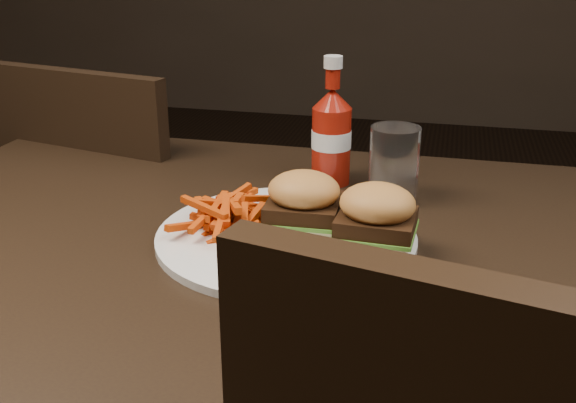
% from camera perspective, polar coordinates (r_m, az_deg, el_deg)
% --- Properties ---
extents(dining_table, '(1.20, 0.80, 0.04)m').
position_cam_1_polar(dining_table, '(0.89, -1.19, -4.26)').
color(dining_table, black).
rests_on(dining_table, ground).
extents(chair_far, '(0.51, 0.51, 0.04)m').
position_cam_1_polar(chair_far, '(1.58, -11.49, -4.61)').
color(chair_far, black).
rests_on(chair_far, ground).
extents(plate, '(0.34, 0.34, 0.01)m').
position_cam_1_polar(plate, '(0.87, -0.16, -2.98)').
color(plate, white).
rests_on(plate, dining_table).
extents(sandwich_half_a, '(0.09, 0.08, 0.02)m').
position_cam_1_polar(sandwich_half_a, '(0.87, 1.33, -2.02)').
color(sandwich_half_a, beige).
rests_on(sandwich_half_a, plate).
extents(sandwich_half_b, '(0.09, 0.08, 0.02)m').
position_cam_1_polar(sandwich_half_b, '(0.83, 7.43, -3.26)').
color(sandwich_half_b, beige).
rests_on(sandwich_half_b, plate).
extents(fries_pile, '(0.14, 0.14, 0.05)m').
position_cam_1_polar(fries_pile, '(0.89, -5.29, -0.57)').
color(fries_pile, red).
rests_on(fries_pile, plate).
extents(ketchup_bottle, '(0.07, 0.07, 0.12)m').
position_cam_1_polar(ketchup_bottle, '(1.06, 3.68, 4.69)').
color(ketchup_bottle, maroon).
rests_on(ketchup_bottle, dining_table).
extents(tumbler, '(0.08, 0.08, 0.11)m').
position_cam_1_polar(tumbler, '(1.00, 8.95, 3.07)').
color(tumbler, white).
rests_on(tumbler, dining_table).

